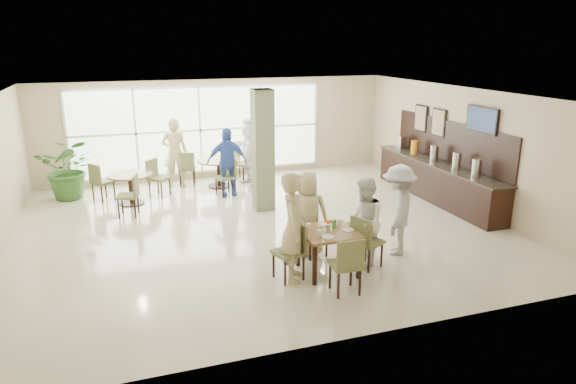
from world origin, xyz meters
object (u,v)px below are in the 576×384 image
object	(u,v)px
main_table	(328,236)
adult_b	(250,151)
buffet_counter	(437,178)
teen_right	(364,222)
round_table_right	(218,166)
teen_left	(294,227)
teen_standing	(398,210)
teen_far	(307,213)
potted_plant	(69,168)
adult_standing	(175,153)
adult_a	(227,162)
round_table_left	(130,181)

from	to	relation	value
main_table	adult_b	xyz separation A→B (m)	(0.19, 5.85, 0.27)
adult_b	main_table	bearing A→B (deg)	-16.50
buffet_counter	teen_right	size ratio (longest dim) A/B	2.96
round_table_right	teen_left	world-z (taller)	teen_left
teen_right	teen_standing	world-z (taller)	teen_standing
main_table	teen_far	bearing A→B (deg)	94.14
buffet_counter	potted_plant	xyz separation A→B (m)	(-8.65, 3.05, 0.22)
teen_left	adult_standing	bearing A→B (deg)	30.12
teen_right	adult_standing	world-z (taller)	adult_standing
adult_standing	round_table_right	bearing A→B (deg)	174.45
potted_plant	adult_standing	size ratio (longest dim) A/B	0.82
teen_left	teen_right	bearing A→B (deg)	-63.33
potted_plant	adult_a	bearing A→B (deg)	-14.80
round_table_left	buffet_counter	world-z (taller)	buffet_counter
buffet_counter	teen_standing	world-z (taller)	buffet_counter
main_table	buffet_counter	size ratio (longest dim) A/B	0.20
teen_far	adult_standing	size ratio (longest dim) A/B	0.85
round_table_right	buffet_counter	bearing A→B (deg)	-30.76
main_table	adult_a	size ratio (longest dim) A/B	0.54
round_table_left	teen_standing	distance (m)	6.58
teen_right	teen_standing	xyz separation A→B (m)	(0.82, 0.26, 0.05)
teen_left	teen_right	xyz separation A→B (m)	(1.36, 0.16, -0.12)
teen_far	adult_a	distance (m)	4.25
teen_right	adult_a	bearing A→B (deg)	-144.93
teen_far	adult_a	size ratio (longest dim) A/B	0.91
round_table_left	teen_standing	xyz separation A→B (m)	(4.57, -4.73, 0.28)
main_table	round_table_left	size ratio (longest dim) A/B	0.87
potted_plant	teen_right	xyz separation A→B (m)	(5.15, -5.95, 0.02)
teen_standing	adult_standing	world-z (taller)	adult_standing
teen_far	teen_right	world-z (taller)	teen_far
potted_plant	teen_standing	bearing A→B (deg)	-43.61
adult_standing	main_table	bearing A→B (deg)	118.74
round_table_left	teen_far	bearing A→B (deg)	-55.09
teen_far	round_table_left	bearing A→B (deg)	-33.76
round_table_left	adult_b	xyz separation A→B (m)	(3.21, 0.77, 0.36)
adult_b	adult_standing	world-z (taller)	adult_standing
adult_a	buffet_counter	bearing A→B (deg)	-22.09
round_table_right	adult_b	size ratio (longest dim) A/B	0.62
teen_right	round_table_left	bearing A→B (deg)	-123.42
round_table_left	adult_a	bearing A→B (deg)	-0.86
round_table_right	teen_standing	xyz separation A→B (m)	(2.24, -5.57, 0.26)
main_table	teen_far	world-z (taller)	teen_far
potted_plant	adult_standing	distance (m)	2.65
buffet_counter	teen_left	xyz separation A→B (m)	(-4.85, -3.06, 0.36)
teen_far	teen_standing	distance (m)	1.68
main_table	teen_far	size ratio (longest dim) A/B	0.59
round_table_right	teen_standing	size ratio (longest dim) A/B	0.68
teen_right	adult_a	world-z (taller)	adult_a
adult_a	adult_b	size ratio (longest dim) A/B	0.94
round_table_right	teen_left	bearing A→B (deg)	-89.42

